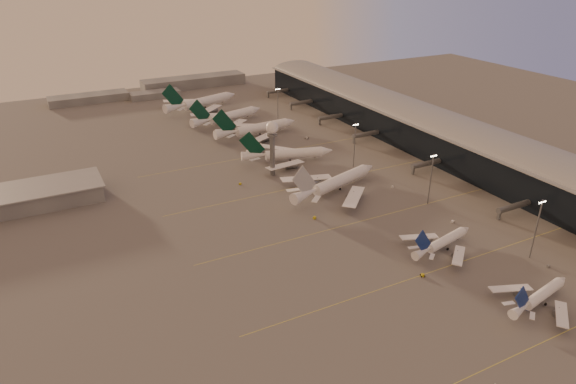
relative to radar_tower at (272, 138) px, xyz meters
name	(u,v)px	position (x,y,z in m)	size (l,w,h in m)	color
ground	(413,300)	(-5.00, -120.00, -20.95)	(700.00, 700.00, 0.00)	#5A5858
taxiway_markings	(384,214)	(25.00, -64.00, -20.94)	(180.00, 185.25, 0.02)	gold
terminal	(435,133)	(102.88, -9.91, -10.43)	(57.00, 362.00, 23.04)	black
hangar	(10,200)	(-125.00, 20.00, -16.63)	(82.00, 27.00, 8.50)	slate
radar_tower	(272,138)	(0.00, 0.00, 0.00)	(6.40, 6.40, 31.10)	slate
mast_a	(537,227)	(53.00, -120.00, -7.21)	(3.60, 0.56, 25.00)	slate
mast_b	(431,177)	(50.00, -65.00, -7.21)	(3.60, 0.56, 25.00)	slate
mast_c	(355,143)	(45.00, -10.00, -7.21)	(3.60, 0.56, 25.00)	slate
mast_d	(278,104)	(43.00, 80.00, -7.21)	(3.60, 0.56, 25.00)	slate
distant_horizon	(165,87)	(-2.38, 205.14, -17.06)	(165.00, 37.50, 9.00)	slate
narrowbody_near	(539,298)	(30.79, -141.59, -18.18)	(34.75, 27.50, 13.68)	white
narrowbody_mid	(443,243)	(26.65, -99.80, -18.04)	(36.29, 28.66, 14.35)	white
widebody_white	(336,185)	(18.49, -33.57, -17.27)	(58.37, 46.07, 21.20)	white
greentail_a	(288,156)	(16.07, 13.18, -17.52)	(52.34, 41.72, 19.43)	white
greentail_b	(257,130)	(18.92, 62.05, -17.11)	(59.87, 48.15, 21.75)	white
greentail_c	(228,118)	(12.20, 95.97, -17.16)	(57.74, 46.01, 21.47)	white
greentail_d	(202,104)	(7.92, 138.04, -16.72)	(63.56, 50.51, 23.93)	white
gsv_truck_a	(497,384)	(-10.47, -161.18, -19.88)	(5.54, 3.62, 2.11)	silver
gsv_catering_a	(549,263)	(53.62, -127.99, -19.00)	(4.94, 2.67, 3.90)	slate
gsv_tug_mid	(423,275)	(7.24, -110.83, -20.42)	(4.15, 3.45, 1.02)	gold
gsv_truck_b	(453,220)	(47.15, -84.77, -19.74)	(6.15, 3.03, 2.37)	silver
gsv_truck_c	(315,216)	(-4.93, -53.63, -19.75)	(6.20, 3.69, 2.36)	gold
gsv_catering_b	(393,184)	(46.70, -42.84, -19.04)	(5.04, 3.25, 3.82)	silver
gsv_tug_far	(320,190)	(11.94, -29.28, -20.48)	(3.27, 3.75, 0.92)	silver
gsv_truck_d	(240,183)	(-20.54, -3.55, -19.88)	(3.64, 5.53, 2.10)	gold
gsv_tug_hangar	(307,138)	(44.83, 42.37, -20.39)	(4.39, 3.62, 1.09)	silver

